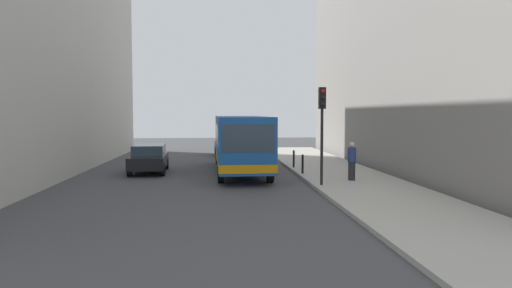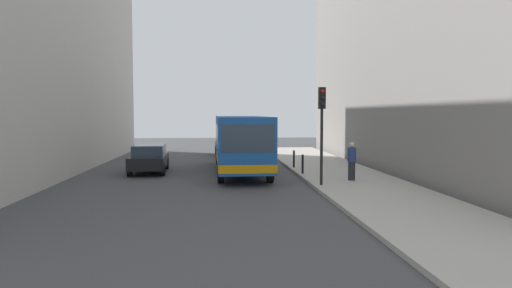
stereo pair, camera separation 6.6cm
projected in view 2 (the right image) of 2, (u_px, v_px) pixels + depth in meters
ground_plane at (235, 182)px, 21.89m from camera, size 80.00×80.00×0.00m
sidewalk at (350, 179)px, 22.32m from camera, size 4.40×40.00×0.15m
building_left at (8, 4)px, 24.37m from camera, size 7.00×32.00×17.50m
building_right at (439, 46)px, 26.35m from camera, size 7.00×32.00×13.81m
bus at (240, 140)px, 25.56m from camera, size 2.65×11.05×3.00m
car_beside_bus at (149, 158)px, 25.42m from camera, size 2.00×4.47×1.48m
car_behind_bus at (229, 145)px, 35.53m from camera, size 2.12×4.52×1.48m
traffic_light at (322, 117)px, 19.84m from camera, size 0.28×0.33×4.10m
bollard_near at (303, 164)px, 23.81m from camera, size 0.11×0.11×0.95m
bollard_mid at (294, 159)px, 26.54m from camera, size 0.11×0.11×0.95m
pedestrian_near_signal at (352, 161)px, 21.38m from camera, size 0.38×0.38×1.71m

